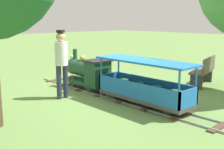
{
  "coord_description": "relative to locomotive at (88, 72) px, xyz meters",
  "views": [
    {
      "loc": [
        -4.54,
        -4.77,
        1.86
      ],
      "look_at": [
        0.0,
        0.12,
        0.55
      ],
      "focal_mm": 45.21,
      "sensor_mm": 36.0,
      "label": 1
    }
  ],
  "objects": [
    {
      "name": "ground_plane",
      "position": [
        0.0,
        -1.05,
        -0.49
      ],
      "size": [
        60.0,
        60.0,
        0.0
      ],
      "primitive_type": "plane",
      "color": "#608442"
    },
    {
      "name": "passenger_car",
      "position": [
        0.0,
        -1.95,
        -0.06
      ],
      "size": [
        0.73,
        2.35,
        0.97
      ],
      "color": "#3F3F3F",
      "rests_on": "ground_plane"
    },
    {
      "name": "track",
      "position": [
        0.0,
        -1.05,
        -0.47
      ],
      "size": [
        0.67,
        6.05,
        0.04
      ],
      "color": "gray",
      "rests_on": "ground_plane"
    },
    {
      "name": "locomotive",
      "position": [
        0.0,
        0.0,
        0.0
      ],
      "size": [
        0.63,
        1.45,
        1.01
      ],
      "color": "#1E472D",
      "rests_on": "ground_plane"
    },
    {
      "name": "conductor_person",
      "position": [
        -0.96,
        -0.23,
        0.47
      ],
      "size": [
        0.3,
        0.3,
        1.62
      ],
      "color": "#282D47",
      "rests_on": "ground_plane"
    },
    {
      "name": "park_bench",
      "position": [
        2.73,
        -1.84,
        -0.07
      ],
      "size": [
        1.36,
        0.73,
        0.82
      ],
      "color": "brown",
      "rests_on": "ground_plane"
    }
  ]
}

